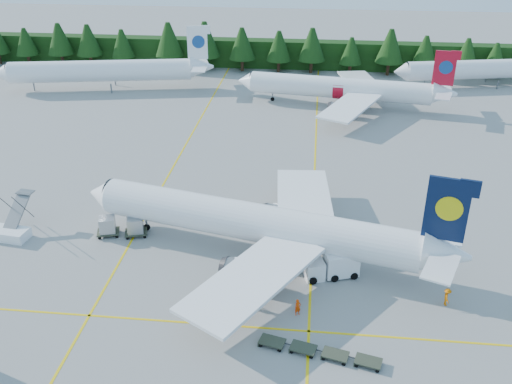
# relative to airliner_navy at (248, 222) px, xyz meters

# --- Properties ---
(ground) EXTENTS (320.00, 320.00, 0.00)m
(ground) POSITION_rel_airliner_navy_xyz_m (0.87, -6.39, -3.56)
(ground) COLOR #989893
(ground) RESTS_ON ground
(taxi_stripe_a) EXTENTS (0.25, 120.00, 0.01)m
(taxi_stripe_a) POSITION_rel_airliner_navy_xyz_m (-13.13, 13.61, -3.56)
(taxi_stripe_a) COLOR yellow
(taxi_stripe_a) RESTS_ON ground
(taxi_stripe_b) EXTENTS (0.25, 120.00, 0.01)m
(taxi_stripe_b) POSITION_rel_airliner_navy_xyz_m (6.87, 13.61, -3.56)
(taxi_stripe_b) COLOR yellow
(taxi_stripe_b) RESTS_ON ground
(taxi_stripe_cross) EXTENTS (80.00, 0.25, 0.01)m
(taxi_stripe_cross) POSITION_rel_airliner_navy_xyz_m (0.87, -12.39, -3.56)
(taxi_stripe_cross) COLOR yellow
(taxi_stripe_cross) RESTS_ON ground
(treeline_hedge) EXTENTS (220.00, 4.00, 6.00)m
(treeline_hedge) POSITION_rel_airliner_navy_xyz_m (0.87, 75.61, -0.56)
(treeline_hedge) COLOR black
(treeline_hedge) RESTS_ON ground
(airliner_navy) EXTENTS (40.05, 32.56, 11.85)m
(airliner_navy) POSITION_rel_airliner_navy_xyz_m (0.00, 0.00, 0.00)
(airliner_navy) COLOR white
(airliner_navy) RESTS_ON ground
(airliner_red) EXTENTS (38.22, 31.24, 11.15)m
(airliner_red) POSITION_rel_airliner_navy_xyz_m (10.05, 49.74, -0.21)
(airliner_red) COLOR white
(airliner_red) RESTS_ON ground
(airliner_far_left) EXTENTS (41.29, 11.06, 12.10)m
(airliner_far_left) POSITION_rel_airliner_navy_xyz_m (-36.88, 54.82, 0.23)
(airliner_far_left) COLOR white
(airliner_far_left) RESTS_ON ground
(airliner_far_right) EXTENTS (37.73, 11.08, 11.11)m
(airliner_far_right) POSITION_rel_airliner_navy_xyz_m (39.09, 65.39, -0.08)
(airliner_far_right) COLOR white
(airliner_far_right) RESTS_ON ground
(airstairs) EXTENTS (4.58, 6.21, 3.89)m
(airstairs) POSITION_rel_airliner_navy_xyz_m (-26.80, -0.12, -2.72)
(airstairs) COLOR white
(airstairs) RESTS_ON ground
(service_truck) EXTENTS (5.67, 3.41, 2.58)m
(service_truck) POSITION_rel_airliner_navy_xyz_m (8.89, -3.83, -2.29)
(service_truck) COLOR silver
(service_truck) RESTS_ON ground
(dolly_train) EXTENTS (10.40, 3.34, 0.13)m
(dolly_train) POSITION_rel_airliner_navy_xyz_m (7.79, -15.19, -3.16)
(dolly_train) COLOR #333929
(dolly_train) RESTS_ON ground
(uld_pair) EXTENTS (5.97, 2.74, 1.87)m
(uld_pair) POSITION_rel_airliner_navy_xyz_m (-14.49, 1.53, -2.30)
(uld_pair) COLOR #333929
(uld_pair) RESTS_ON ground
(crew_a) EXTENTS (0.72, 0.64, 1.65)m
(crew_a) POSITION_rel_airliner_navy_xyz_m (5.78, -10.20, -2.74)
(crew_a) COLOR #F14005
(crew_a) RESTS_ON ground
(crew_b) EXTENTS (0.96, 0.76, 1.94)m
(crew_b) POSITION_rel_airliner_navy_xyz_m (0.38, -9.17, -2.59)
(crew_b) COLOR orange
(crew_b) RESTS_ON ground
(crew_c) EXTENTS (0.52, 0.76, 1.81)m
(crew_c) POSITION_rel_airliner_navy_xyz_m (19.53, -7.32, -2.66)
(crew_c) COLOR #DE6904
(crew_c) RESTS_ON ground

